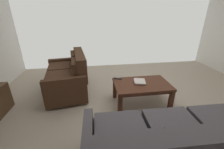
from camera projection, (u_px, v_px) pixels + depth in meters
name	position (u px, v px, depth m)	size (l,w,h in m)	color
ground_plane	(140.00, 107.00, 2.74)	(5.95, 4.84, 0.01)	tan
sofa_main	(179.00, 146.00, 1.53)	(2.02, 0.88, 0.81)	black
loveseat_near	(69.00, 76.00, 3.14)	(0.95, 1.41, 0.88)	black
coffee_table	(142.00, 87.00, 2.73)	(1.02, 0.65, 0.43)	#4C2819
book_stack	(139.00, 82.00, 2.73)	(0.25, 0.28, 0.03)	#996699
tv_remote	(118.00, 78.00, 2.88)	(0.17, 0.10, 0.02)	black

